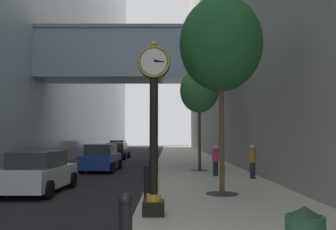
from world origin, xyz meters
TOP-DOWN VIEW (x-y plane):
  - ground_plane at (0.00, 27.00)m, footprint 110.00×110.00m
  - sidewalk_right at (2.75, 30.00)m, footprint 5.50×80.00m
  - street_clock at (0.52, 5.69)m, footprint 0.84×0.55m
  - bollard_nearest at (0.24, 2.05)m, footprint 0.22×0.22m
  - bollard_third at (0.24, 7.52)m, footprint 0.22×0.22m
  - bollard_fourth at (0.24, 10.26)m, footprint 0.22×0.22m
  - bollard_fifth at (0.24, 12.99)m, footprint 0.22×0.22m
  - bollard_sixth at (0.24, 15.73)m, footprint 0.22×0.22m
  - street_tree_near at (2.76, 8.93)m, footprint 2.94×2.94m
  - street_tree_mid_near at (2.76, 17.48)m, footprint 2.32×2.32m
  - pedestrian_walking at (3.31, 14.55)m, footprint 0.47×0.47m
  - pedestrian_by_clock at (4.93, 13.47)m, footprint 0.48×0.48m
  - car_white_near at (-4.04, 10.11)m, footprint 2.03×4.08m
  - car_red_mid at (-5.24, 39.56)m, footprint 2.08×4.23m
  - car_black_far at (-3.97, 30.19)m, footprint 2.10×4.44m
  - car_blue_trailing at (-3.23, 18.40)m, footprint 2.08×4.27m

SIDE VIEW (x-z plane):
  - ground_plane at x=0.00m, z-range 0.00..0.00m
  - sidewalk_right at x=2.75m, z-range 0.00..0.14m
  - bollard_nearest at x=0.24m, z-range 0.16..1.30m
  - bollard_third at x=0.24m, z-range 0.16..1.30m
  - bollard_fourth at x=0.24m, z-range 0.16..1.30m
  - bollard_fifth at x=0.24m, z-range 0.16..1.30m
  - bollard_sixth at x=0.24m, z-range 0.16..1.30m
  - car_black_far at x=-3.97m, z-range -0.02..1.55m
  - car_white_near at x=-4.04m, z-range -0.02..1.56m
  - car_blue_trailing at x=-3.23m, z-range -0.03..1.65m
  - car_red_mid at x=-5.24m, z-range -0.03..1.67m
  - pedestrian_walking at x=3.31m, z-range 0.18..1.75m
  - pedestrian_by_clock at x=4.93m, z-range 0.18..1.80m
  - street_clock at x=0.52m, z-range 0.36..4.85m
  - street_tree_mid_near at x=2.76m, z-range 1.82..7.92m
  - street_tree_near at x=2.76m, z-range 1.92..8.90m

